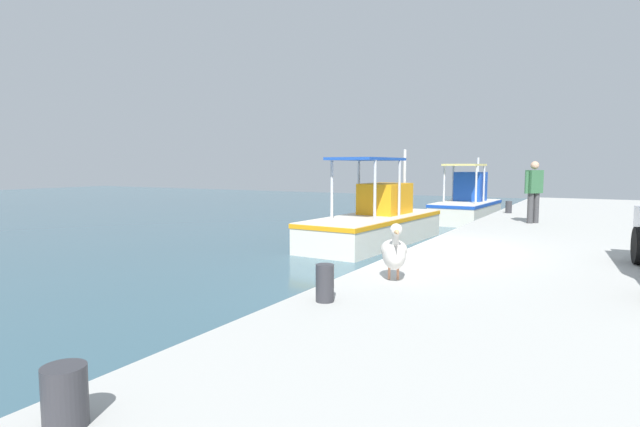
{
  "coord_description": "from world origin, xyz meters",
  "views": [
    {
      "loc": [
        -9.13,
        -3.25,
        2.38
      ],
      "look_at": [
        1.01,
        2.48,
        1.27
      ],
      "focal_mm": 28.52,
      "sensor_mm": 36.0,
      "label": 1
    }
  ],
  "objects": [
    {
      "name": "fishing_boat_third",
      "position": [
        12.65,
        1.88,
        0.69
      ],
      "size": [
        4.67,
        2.08,
        2.73
      ],
      "color": "silver",
      "rests_on": "ground"
    },
    {
      "name": "pelican",
      "position": [
        -2.63,
        -0.75,
        1.2
      ],
      "size": [
        0.95,
        0.61,
        0.82
      ],
      "color": "tan",
      "rests_on": "quay_pier"
    },
    {
      "name": "mooring_bollard_second",
      "position": [
        -4.07,
        -0.45,
        1.02
      ],
      "size": [
        0.21,
        0.21,
        0.44
      ],
      "primitive_type": "cylinder",
      "color": "#333338",
      "rests_on": "quay_pier"
    },
    {
      "name": "fishing_boat_second",
      "position": [
        5.12,
        2.85,
        0.64
      ],
      "size": [
        6.17,
        2.33,
        2.91
      ],
      "color": "silver",
      "rests_on": "ground"
    },
    {
      "name": "mooring_bollard_third",
      "position": [
        8.55,
        -0.45,
        1.0
      ],
      "size": [
        0.2,
        0.2,
        0.4
      ],
      "primitive_type": "cylinder",
      "color": "#333338",
      "rests_on": "quay_pier"
    },
    {
      "name": "fisherman_standing",
      "position": [
        5.79,
        -1.52,
        1.73
      ],
      "size": [
        0.51,
        0.45,
        1.69
      ],
      "color": "#3F3F42",
      "rests_on": "quay_pier"
    },
    {
      "name": "mooring_bollard_nearest",
      "position": [
        -7.32,
        -0.45,
        0.99
      ],
      "size": [
        0.27,
        0.27,
        0.38
      ],
      "primitive_type": "cylinder",
      "color": "#333338",
      "rests_on": "quay_pier"
    }
  ]
}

